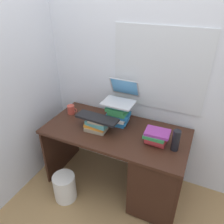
# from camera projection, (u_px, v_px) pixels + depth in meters

# --- Properties ---
(ground_plane) EXTENTS (6.00, 6.00, 0.00)m
(ground_plane) POSITION_uv_depth(u_px,v_px,m) (115.00, 182.00, 2.53)
(ground_plane) COLOR #9E7A4C
(wall_back) EXTENTS (6.00, 0.06, 2.60)m
(wall_back) POSITION_uv_depth(u_px,v_px,m) (132.00, 64.00, 2.18)
(wall_back) COLOR silver
(wall_back) RESTS_ON ground
(wall_left) EXTENTS (0.05, 6.00, 2.60)m
(wall_left) POSITION_uv_depth(u_px,v_px,m) (31.00, 62.00, 2.22)
(wall_left) COLOR silver
(wall_left) RESTS_ON ground
(desk) EXTENTS (1.42, 0.69, 0.73)m
(desk) POSITION_uv_depth(u_px,v_px,m) (147.00, 168.00, 2.17)
(desk) COLOR #381E14
(desk) RESTS_ON ground
(book_stack_tall) EXTENTS (0.25, 0.20, 0.23)m
(book_stack_tall) POSITION_uv_depth(u_px,v_px,m) (118.00, 113.00, 2.22)
(book_stack_tall) COLOR #2672B2
(book_stack_tall) RESTS_ON desk
(book_stack_keyboard_riser) EXTENTS (0.24, 0.18, 0.13)m
(book_stack_keyboard_riser) POSITION_uv_depth(u_px,v_px,m) (97.00, 124.00, 2.13)
(book_stack_keyboard_riser) COLOR gray
(book_stack_keyboard_riser) RESTS_ON desk
(book_stack_side) EXTENTS (0.22, 0.18, 0.13)m
(book_stack_side) POSITION_uv_depth(u_px,v_px,m) (156.00, 136.00, 1.96)
(book_stack_side) COLOR #B22D33
(book_stack_side) RESTS_ON desk
(laptop) EXTENTS (0.31, 0.33, 0.21)m
(laptop) POSITION_uv_depth(u_px,v_px,m) (121.00, 96.00, 2.19)
(laptop) COLOR #B7BABF
(laptop) RESTS_ON book_stack_tall
(keyboard) EXTENTS (0.43, 0.16, 0.02)m
(keyboard) POSITION_uv_depth(u_px,v_px,m) (97.00, 118.00, 2.10)
(keyboard) COLOR black
(keyboard) RESTS_ON book_stack_keyboard_riser
(computer_mouse) EXTENTS (0.06, 0.10, 0.04)m
(computer_mouse) POSITION_uv_depth(u_px,v_px,m) (147.00, 134.00, 2.07)
(computer_mouse) COLOR #A5A8AD
(computer_mouse) RESTS_ON desk
(mug) EXTENTS (0.12, 0.08, 0.10)m
(mug) POSITION_uv_depth(u_px,v_px,m) (71.00, 110.00, 2.42)
(mug) COLOR #B23F33
(mug) RESTS_ON desk
(water_bottle) EXTENTS (0.07, 0.07, 0.20)m
(water_bottle) POSITION_uv_depth(u_px,v_px,m) (176.00, 140.00, 1.86)
(water_bottle) COLOR black
(water_bottle) RESTS_ON desk
(wastebasket) EXTENTS (0.23, 0.23, 0.30)m
(wastebasket) POSITION_uv_depth(u_px,v_px,m) (65.00, 187.00, 2.28)
(wastebasket) COLOR silver
(wastebasket) RESTS_ON ground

